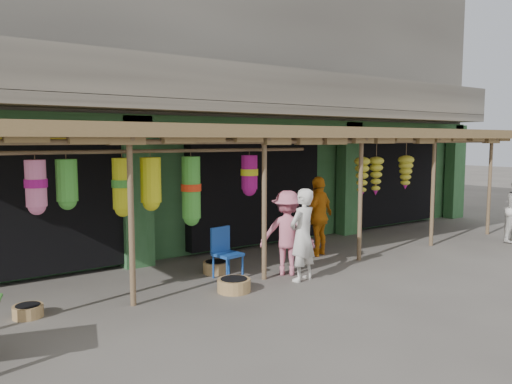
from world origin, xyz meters
TOP-DOWN VIEW (x-y plane):
  - ground at (0.00, 0.00)m, footprint 80.00×80.00m
  - building at (-0.00, 4.87)m, footprint 16.40×6.80m
  - awning at (-0.15, 0.80)m, footprint 14.00×2.70m
  - blue_chair at (-2.01, 0.33)m, footprint 0.51×0.52m
  - basket_left at (-5.42, 0.19)m, footprint 0.44×0.44m
  - basket_mid at (-2.36, -0.51)m, footprint 0.66×0.66m
  - basket_right at (-2.00, 0.68)m, footprint 0.59×0.59m
  - person_front at (-0.99, -0.67)m, footprint 0.68×0.53m
  - person_vendor at (0.62, 0.64)m, footprint 1.10×0.73m
  - person_shopper at (-0.95, -0.18)m, footprint 1.16×1.12m

SIDE VIEW (x-z plane):
  - ground at x=0.00m, z-range 0.00..0.00m
  - basket_left at x=-5.42m, z-range 0.00..0.18m
  - basket_mid at x=-2.36m, z-range 0.00..0.22m
  - basket_right at x=-2.00m, z-range 0.00..0.22m
  - blue_chair at x=-2.01m, z-range 0.05..0.98m
  - person_shopper at x=-0.95m, z-range 0.00..1.59m
  - person_front at x=-0.99m, z-range 0.00..1.67m
  - person_vendor at x=0.62m, z-range 0.00..1.74m
  - awning at x=-0.15m, z-range 1.18..3.97m
  - building at x=0.00m, z-range -0.13..6.87m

